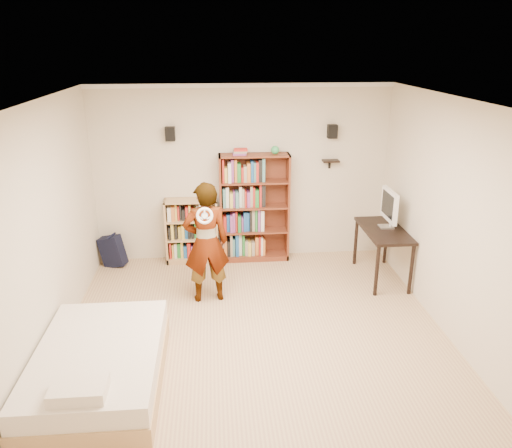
% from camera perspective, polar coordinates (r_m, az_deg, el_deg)
% --- Properties ---
extents(ground, '(4.50, 5.00, 0.01)m').
position_cam_1_polar(ground, '(5.93, 0.05, -13.23)').
color(ground, tan).
rests_on(ground, ground).
extents(room_shell, '(4.52, 5.02, 2.71)m').
position_cam_1_polar(room_shell, '(5.17, 0.05, 3.29)').
color(room_shell, beige).
rests_on(room_shell, ground).
extents(crown_molding, '(4.50, 5.00, 0.06)m').
position_cam_1_polar(crown_molding, '(4.99, 0.05, 13.33)').
color(crown_molding, white).
rests_on(crown_molding, room_shell).
extents(speaker_left, '(0.14, 0.12, 0.20)m').
position_cam_1_polar(speaker_left, '(7.47, -9.79, 10.12)').
color(speaker_left, black).
rests_on(speaker_left, room_shell).
extents(speaker_right, '(0.14, 0.12, 0.20)m').
position_cam_1_polar(speaker_right, '(7.65, 8.73, 10.41)').
color(speaker_right, black).
rests_on(speaker_right, room_shell).
extents(wall_shelf, '(0.25, 0.16, 0.02)m').
position_cam_1_polar(wall_shelf, '(7.75, 8.53, 7.15)').
color(wall_shelf, black).
rests_on(wall_shelf, room_shell).
extents(tall_bookshelf, '(1.06, 0.31, 1.69)m').
position_cam_1_polar(tall_bookshelf, '(7.69, -0.19, 1.81)').
color(tall_bookshelf, brown).
rests_on(tall_bookshelf, ground).
extents(low_bookshelf, '(0.80, 0.30, 1.01)m').
position_cam_1_polar(low_bookshelf, '(7.80, -7.35, -0.77)').
color(low_bookshelf, tan).
rests_on(low_bookshelf, ground).
extents(computer_desk, '(0.56, 1.12, 0.76)m').
position_cam_1_polar(computer_desk, '(7.43, 14.18, -3.32)').
color(computer_desk, black).
rests_on(computer_desk, ground).
extents(imac, '(0.20, 0.56, 0.55)m').
position_cam_1_polar(imac, '(7.29, 14.81, 1.67)').
color(imac, white).
rests_on(imac, computer_desk).
extents(daybed, '(1.21, 1.87, 0.55)m').
position_cam_1_polar(daybed, '(5.36, -17.50, -14.81)').
color(daybed, silver).
rests_on(daybed, ground).
extents(person, '(0.64, 0.47, 1.63)m').
position_cam_1_polar(person, '(6.49, -5.72, -2.15)').
color(person, black).
rests_on(person, ground).
extents(wii_wheel, '(0.21, 0.08, 0.21)m').
position_cam_1_polar(wii_wheel, '(6.03, -5.89, 0.94)').
color(wii_wheel, white).
rests_on(wii_wheel, person).
extents(navy_bag, '(0.42, 0.34, 0.49)m').
position_cam_1_polar(navy_bag, '(7.97, -16.07, -2.94)').
color(navy_bag, black).
rests_on(navy_bag, ground).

